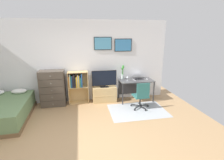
{
  "coord_description": "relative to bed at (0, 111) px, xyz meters",
  "views": [
    {
      "loc": [
        0.1,
        -3.22,
        2.26
      ],
      "look_at": [
        1.0,
        1.5,
        0.93
      ],
      "focal_mm": 27.03,
      "sensor_mm": 36.0,
      "label": 1
    }
  ],
  "objects": [
    {
      "name": "wine_glass",
      "position": [
        3.69,
        0.59,
        0.62
      ],
      "size": [
        0.07,
        0.07,
        0.18
      ],
      "color": "silver",
      "rests_on": "desk"
    },
    {
      "name": "area_rug",
      "position": [
        3.81,
        -0.16,
        -0.25
      ],
      "size": [
        1.7,
        1.2,
        0.01
      ],
      "primitive_type": "cube",
      "color": "#B2B7BC",
      "rests_on": "ground_plane"
    },
    {
      "name": "bed",
      "position": [
        0.0,
        0.0,
        0.0
      ],
      "size": [
        1.49,
        1.98,
        0.63
      ],
      "rotation": [
        0.0,
        0.0,
        0.03
      ],
      "color": "brown",
      "rests_on": "ground_plane"
    },
    {
      "name": "laptop",
      "position": [
        4.11,
        0.75,
        0.55
      ],
      "size": [
        0.4,
        0.43,
        0.16
      ],
      "rotation": [
        0.0,
        0.0,
        0.11
      ],
      "color": "#B7B7BC",
      "rests_on": "desk"
    },
    {
      "name": "office_chair",
      "position": [
        3.95,
        -0.06,
        0.2
      ],
      "size": [
        0.56,
        0.58,
        0.86
      ],
      "rotation": [
        0.0,
        0.0,
        0.03
      ],
      "color": "#232326",
      "rests_on": "ground_plane"
    },
    {
      "name": "television",
      "position": [
        2.93,
        0.75,
        0.55
      ],
      "size": [
        0.83,
        0.16,
        0.57
      ],
      "color": "black",
      "rests_on": "tv_stand"
    },
    {
      "name": "bookshelf",
      "position": [
        2.03,
        0.82,
        0.4
      ],
      "size": [
        0.65,
        0.3,
        1.07
      ],
      "color": "tan",
      "rests_on": "ground_plane"
    },
    {
      "name": "dresser",
      "position": [
        1.27,
        0.76,
        0.32
      ],
      "size": [
        0.76,
        0.46,
        1.15
      ],
      "color": "#4C4238",
      "rests_on": "ground_plane"
    },
    {
      "name": "ground_plane",
      "position": [
        2.07,
        -1.4,
        -0.26
      ],
      "size": [
        7.2,
        7.2,
        0.0
      ],
      "primitive_type": "plane",
      "color": "tan"
    },
    {
      "name": "wall_back_with_posters",
      "position": [
        2.09,
        1.03,
        1.1
      ],
      "size": [
        6.12,
        0.09,
        2.7
      ],
      "color": "white",
      "rests_on": "ground_plane"
    },
    {
      "name": "tv_stand",
      "position": [
        2.93,
        0.77,
        0.0
      ],
      "size": [
        0.8,
        0.41,
        0.52
      ],
      "color": "tan",
      "rests_on": "ground_plane"
    },
    {
      "name": "bamboo_vase",
      "position": [
        3.59,
        0.86,
        0.74
      ],
      "size": [
        0.1,
        0.1,
        0.48
      ],
      "color": "silver",
      "rests_on": "desk"
    },
    {
      "name": "computer_mouse",
      "position": [
        4.39,
        0.62,
        0.5
      ],
      "size": [
        0.06,
        0.1,
        0.03
      ],
      "primitive_type": "ellipsoid",
      "color": "silver",
      "rests_on": "desk"
    },
    {
      "name": "desk",
      "position": [
        4.01,
        0.74,
        0.35
      ],
      "size": [
        1.13,
        0.63,
        0.74
      ],
      "color": "#4C4C4F",
      "rests_on": "ground_plane"
    }
  ]
}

